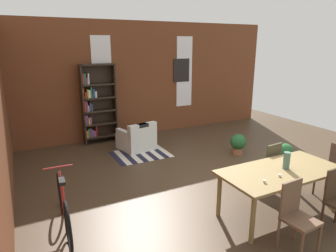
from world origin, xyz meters
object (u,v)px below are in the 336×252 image
(dining_chair_far_right, at_px, (268,165))
(potted_plant_corner, at_px, (238,143))
(dining_chair_head_right, at_px, (334,169))
(bicycle_second, at_px, (64,207))
(dining_chair_near_left, at_px, (296,214))
(potted_plant_by_shelf, at_px, (285,153))
(bookshelf_tall, at_px, (96,104))
(armchair_white, at_px, (137,139))
(vase_on_table, at_px, (287,161))
(dining_table, at_px, (281,175))

(dining_chair_far_right, height_order, potted_plant_corner, dining_chair_far_right)
(dining_chair_head_right, bearing_deg, bicycle_second, 165.43)
(dining_chair_near_left, bearing_deg, potted_plant_corner, 61.90)
(potted_plant_by_shelf, bearing_deg, bookshelf_tall, 133.78)
(dining_chair_head_right, xyz_separation_m, bookshelf_tall, (-3.05, 5.02, 0.58))
(bookshelf_tall, relative_size, armchair_white, 2.32)
(vase_on_table, relative_size, dining_chair_far_right, 0.29)
(dining_chair_head_right, height_order, bicycle_second, dining_chair_head_right)
(dining_table, distance_m, vase_on_table, 0.24)
(dining_table, bearing_deg, dining_chair_head_right, 0.09)
(bookshelf_tall, xyz_separation_m, potted_plant_corner, (2.92, -2.55, -0.81))
(vase_on_table, distance_m, armchair_white, 4.14)
(dining_chair_head_right, height_order, potted_plant_corner, dining_chair_head_right)
(dining_table, xyz_separation_m, potted_plant_by_shelf, (1.75, 1.44, -0.43))
(armchair_white, xyz_separation_m, potted_plant_by_shelf, (2.66, -2.53, -0.01))
(dining_table, bearing_deg, bicycle_second, 159.51)
(dining_chair_near_left, bearing_deg, potted_plant_by_shelf, 44.21)
(armchair_white, height_order, bicycle_second, bicycle_second)
(potted_plant_corner, bearing_deg, armchair_white, 145.12)
(potted_plant_by_shelf, bearing_deg, armchair_white, 136.42)
(dining_table, relative_size, dining_chair_head_right, 2.10)
(dining_table, distance_m, bicycle_second, 3.39)
(dining_table, height_order, dining_chair_near_left, dining_chair_near_left)
(bookshelf_tall, bearing_deg, dining_chair_near_left, -77.96)
(dining_table, xyz_separation_m, potted_plant_corner, (1.25, 2.47, -0.42))
(potted_plant_corner, bearing_deg, dining_chair_far_right, -114.08)
(dining_chair_head_right, distance_m, bicycle_second, 4.68)
(potted_plant_by_shelf, bearing_deg, vase_on_table, -139.00)
(dining_chair_near_left, xyz_separation_m, armchair_white, (-0.45, 4.68, -0.23))
(armchair_white, distance_m, potted_plant_by_shelf, 3.67)
(dining_chair_far_right, xyz_separation_m, bicycle_second, (-3.61, 0.47, -0.16))
(dining_table, relative_size, dining_chair_far_right, 2.10)
(dining_chair_near_left, distance_m, bookshelf_tall, 5.89)
(dining_table, xyz_separation_m, armchair_white, (-0.90, 3.97, -0.42))
(dining_chair_head_right, relative_size, potted_plant_corner, 1.84)
(potted_plant_by_shelf, height_order, potted_plant_corner, potted_plant_corner)
(dining_chair_far_right, relative_size, bicycle_second, 0.55)
(vase_on_table, bearing_deg, dining_table, 180.00)
(dining_chair_head_right, height_order, armchair_white, dining_chair_head_right)
(bicycle_second, bearing_deg, dining_table, -20.49)
(dining_table, xyz_separation_m, bicycle_second, (-3.16, 1.18, -0.35))
(bicycle_second, bearing_deg, dining_chair_near_left, -34.92)
(vase_on_table, distance_m, bookshelf_tall, 5.33)
(dining_table, height_order, armchair_white, dining_table)
(potted_plant_corner, bearing_deg, bookshelf_tall, 138.91)
(dining_chair_far_right, bearing_deg, armchair_white, 112.63)
(armchair_white, bearing_deg, bookshelf_tall, 126.34)
(dining_table, distance_m, dining_chair_far_right, 0.86)
(potted_plant_corner, bearing_deg, dining_chair_head_right, -87.03)
(bookshelf_tall, relative_size, potted_plant_corner, 4.24)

